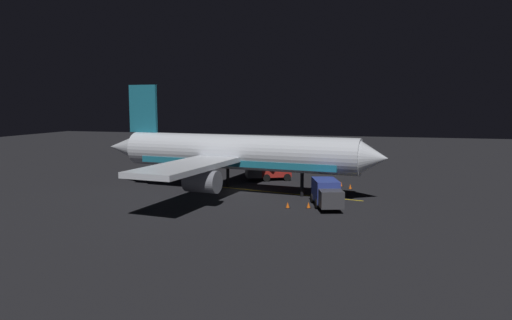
% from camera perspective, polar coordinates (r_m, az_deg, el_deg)
% --- Properties ---
extents(ground_plane, '(180.00, 180.00, 0.20)m').
position_cam_1_polar(ground_plane, '(50.72, -2.18, -3.97)').
color(ground_plane, black).
extents(apron_guide_stripe, '(4.31, 18.70, 0.01)m').
position_cam_1_polar(apron_guide_stripe, '(50.17, 2.37, -3.97)').
color(apron_guide_stripe, gold).
rests_on(apron_guide_stripe, ground_plane).
extents(airliner, '(30.80, 32.76, 11.61)m').
position_cam_1_polar(airliner, '(50.34, -2.80, 0.79)').
color(airliner, silver).
rests_on(airliner, ground_plane).
extents(baggage_truck, '(5.81, 3.66, 2.47)m').
position_cam_1_polar(baggage_truck, '(43.40, 8.62, -4.09)').
color(baggage_truck, navy).
rests_on(baggage_truck, ground_plane).
extents(catering_truck, '(4.26, 5.85, 2.61)m').
position_cam_1_polar(catering_truck, '(57.95, 1.81, -1.18)').
color(catering_truck, maroon).
rests_on(catering_truck, ground_plane).
extents(ground_crew_worker, '(0.40, 0.40, 1.74)m').
position_cam_1_polar(ground_crew_worker, '(48.74, 8.58, -3.31)').
color(ground_crew_worker, black).
rests_on(ground_crew_worker, ground_plane).
extents(traffic_cone_near_left, '(0.50, 0.50, 0.55)m').
position_cam_1_polar(traffic_cone_near_left, '(53.09, 11.44, -3.23)').
color(traffic_cone_near_left, '#EA590F').
rests_on(traffic_cone_near_left, ground_plane).
extents(traffic_cone_near_right, '(0.50, 0.50, 0.55)m').
position_cam_1_polar(traffic_cone_near_right, '(42.98, 6.43, -5.52)').
color(traffic_cone_near_right, '#EA590F').
rests_on(traffic_cone_near_right, ground_plane).
extents(traffic_cone_under_wing, '(0.50, 0.50, 0.55)m').
position_cam_1_polar(traffic_cone_under_wing, '(42.85, 3.89, -5.54)').
color(traffic_cone_under_wing, '#EA590F').
rests_on(traffic_cone_under_wing, ground_plane).
extents(traffic_cone_far, '(0.50, 0.50, 0.55)m').
position_cam_1_polar(traffic_cone_far, '(54.58, 10.34, -2.93)').
color(traffic_cone_far, '#EA590F').
rests_on(traffic_cone_far, ground_plane).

